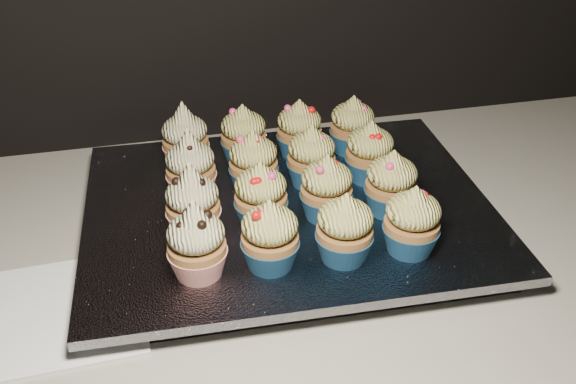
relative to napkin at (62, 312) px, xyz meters
name	(u,v)px	position (x,y,z in m)	size (l,w,h in m)	color
worktop	(139,274)	(0.08, 0.07, -0.02)	(2.44, 0.64, 0.04)	beige
napkin	(62,312)	(0.00, 0.00, 0.00)	(0.17, 0.17, 0.00)	white
baking_tray	(288,218)	(0.27, 0.10, 0.01)	(0.46, 0.35, 0.02)	black
foil_lining	(288,207)	(0.27, 0.10, 0.03)	(0.50, 0.39, 0.01)	silver
cupcake_0	(197,243)	(0.15, -0.01, 0.07)	(0.06, 0.06, 0.10)	red
cupcake_1	(270,237)	(0.22, -0.01, 0.07)	(0.06, 0.06, 0.08)	navy
cupcake_2	(345,230)	(0.31, -0.02, 0.07)	(0.06, 0.06, 0.08)	navy
cupcake_3	(412,222)	(0.38, -0.02, 0.07)	(0.06, 0.06, 0.08)	navy
cupcake_4	(193,204)	(0.15, 0.07, 0.07)	(0.06, 0.06, 0.10)	red
cupcake_5	(261,196)	(0.23, 0.07, 0.07)	(0.06, 0.06, 0.08)	navy
cupcake_6	(326,189)	(0.31, 0.06, 0.07)	(0.06, 0.06, 0.08)	navy
cupcake_7	(391,184)	(0.39, 0.06, 0.07)	(0.06, 0.06, 0.08)	navy
cupcake_8	(191,168)	(0.16, 0.15, 0.07)	(0.06, 0.06, 0.10)	red
cupcake_9	(253,163)	(0.24, 0.14, 0.07)	(0.06, 0.06, 0.08)	navy
cupcake_10	(311,158)	(0.31, 0.14, 0.07)	(0.06, 0.06, 0.08)	navy
cupcake_11	(370,153)	(0.39, 0.14, 0.07)	(0.06, 0.06, 0.08)	navy
cupcake_12	(185,139)	(0.16, 0.23, 0.07)	(0.06, 0.06, 0.10)	red
cupcake_13	(244,136)	(0.24, 0.22, 0.07)	(0.06, 0.06, 0.08)	navy
cupcake_14	(299,130)	(0.31, 0.22, 0.07)	(0.06, 0.06, 0.08)	navy
cupcake_15	(352,126)	(0.39, 0.21, 0.07)	(0.06, 0.06, 0.08)	navy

